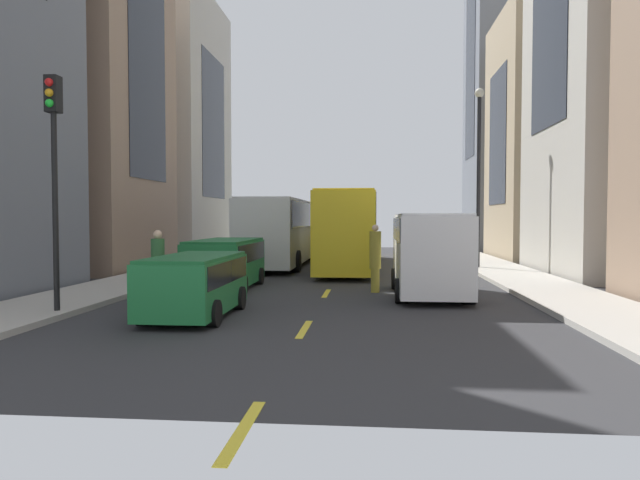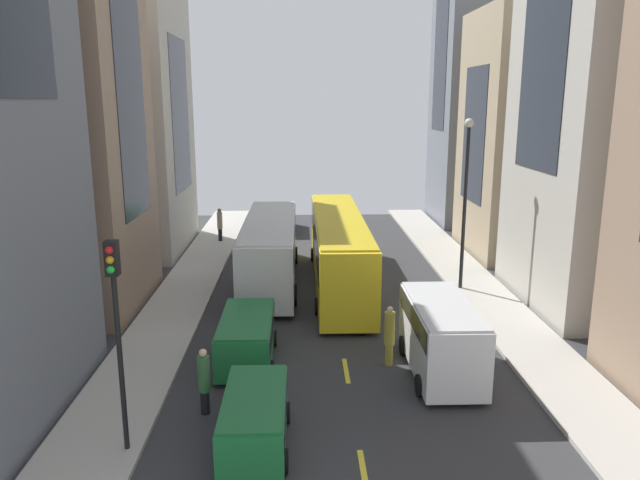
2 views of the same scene
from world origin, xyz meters
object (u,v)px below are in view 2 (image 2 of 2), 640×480
(city_bus_white, at_px, (270,245))
(car_green_1, at_px, (282,217))
(delivery_van_white, at_px, (441,333))
(streetcar_yellow, at_px, (339,244))
(pedestrian_waiting_curb, at_px, (389,334))
(pedestrian_crossing_mid, at_px, (220,224))
(pedestrian_walking_far, at_px, (204,380))
(traffic_light_near_corner, at_px, (116,308))
(car_green_0, at_px, (255,416))
(car_green_2, at_px, (247,335))

(city_bus_white, distance_m, car_green_1, 13.10)
(delivery_van_white, bearing_deg, streetcar_yellow, 105.11)
(pedestrian_waiting_curb, distance_m, pedestrian_crossing_mid, 21.17)
(delivery_van_white, distance_m, pedestrian_crossing_mid, 22.55)
(city_bus_white, bearing_deg, pedestrian_walking_far, -95.75)
(city_bus_white, height_order, traffic_light_near_corner, traffic_light_near_corner)
(streetcar_yellow, height_order, car_green_0, streetcar_yellow)
(delivery_van_white, bearing_deg, pedestrian_crossing_mid, 116.94)
(car_green_1, relative_size, pedestrian_crossing_mid, 1.94)
(city_bus_white, bearing_deg, traffic_light_near_corner, -101.43)
(city_bus_white, xyz_separation_m, streetcar_yellow, (3.55, -0.34, 0.12))
(city_bus_white, relative_size, delivery_van_white, 2.24)
(pedestrian_walking_far, distance_m, traffic_light_near_corner, 4.13)
(streetcar_yellow, height_order, pedestrian_waiting_curb, streetcar_yellow)
(pedestrian_waiting_curb, bearing_deg, car_green_1, -41.14)
(streetcar_yellow, height_order, delivery_van_white, streetcar_yellow)
(pedestrian_crossing_mid, bearing_deg, pedestrian_walking_far, 112.46)
(streetcar_yellow, relative_size, car_green_1, 3.48)
(streetcar_yellow, relative_size, car_green_0, 3.71)
(city_bus_white, distance_m, traffic_light_near_corner, 16.16)
(car_green_1, relative_size, pedestrian_waiting_curb, 1.91)
(delivery_van_white, height_order, car_green_1, delivery_van_white)
(delivery_van_white, height_order, pedestrian_walking_far, delivery_van_white)
(car_green_0, distance_m, car_green_1, 28.49)
(delivery_van_white, xyz_separation_m, pedestrian_waiting_curb, (-1.69, 0.73, -0.33))
(city_bus_white, xyz_separation_m, delivery_van_white, (6.44, -11.05, -0.50))
(streetcar_yellow, relative_size, traffic_light_near_corner, 2.57)
(city_bus_white, bearing_deg, delivery_van_white, -59.76)
(delivery_van_white, height_order, traffic_light_near_corner, traffic_light_near_corner)
(city_bus_white, xyz_separation_m, car_green_2, (-0.41, -9.82, -1.00))
(city_bus_white, distance_m, pedestrian_crossing_mid, 9.83)
(streetcar_yellow, xyz_separation_m, pedestrian_waiting_curb, (1.20, -9.98, -0.95))
(delivery_van_white, distance_m, pedestrian_walking_far, 8.22)
(streetcar_yellow, distance_m, traffic_light_near_corner, 16.88)
(car_green_1, bearing_deg, car_green_0, -89.84)
(streetcar_yellow, relative_size, delivery_van_white, 2.82)
(pedestrian_walking_far, bearing_deg, traffic_light_near_corner, 41.36)
(car_green_1, relative_size, pedestrian_walking_far, 2.03)
(streetcar_yellow, distance_m, pedestrian_walking_far, 14.17)
(streetcar_yellow, bearing_deg, car_green_1, 104.01)
(car_green_0, relative_size, traffic_light_near_corner, 0.69)
(car_green_2, height_order, pedestrian_waiting_curb, pedestrian_waiting_curb)
(delivery_van_white, relative_size, car_green_0, 1.31)
(car_green_1, relative_size, traffic_light_near_corner, 0.74)
(pedestrian_walking_far, bearing_deg, pedestrian_waiting_curb, -159.78)
(car_green_0, bearing_deg, pedestrian_crossing_mid, 99.42)
(car_green_2, relative_size, pedestrian_waiting_curb, 1.99)
(pedestrian_crossing_mid, bearing_deg, car_green_0, 115.82)
(streetcar_yellow, xyz_separation_m, car_green_1, (-3.34, 13.40, -1.14))
(car_green_0, bearing_deg, city_bus_white, 91.07)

